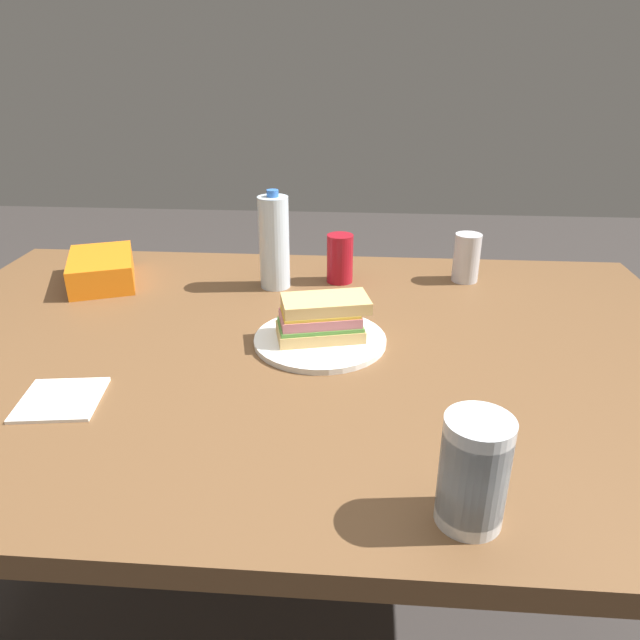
# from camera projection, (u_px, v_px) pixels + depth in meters

# --- Properties ---
(ground_plane) EXTENTS (8.00, 8.00, 0.00)m
(ground_plane) POSITION_uv_depth(u_px,v_px,m) (301.00, 608.00, 1.49)
(ground_plane) COLOR #383330
(dining_table) EXTENTS (1.69, 1.12, 0.76)m
(dining_table) POSITION_uv_depth(u_px,v_px,m) (296.00, 379.00, 1.20)
(dining_table) COLOR brown
(dining_table) RESTS_ON ground_plane
(paper_plate) EXTENTS (0.27, 0.27, 0.01)m
(paper_plate) POSITION_uv_depth(u_px,v_px,m) (320.00, 340.00, 1.18)
(paper_plate) COLOR white
(paper_plate) RESTS_ON dining_table
(sandwich) EXTENTS (0.20, 0.14, 0.08)m
(sandwich) POSITION_uv_depth(u_px,v_px,m) (322.00, 318.00, 1.16)
(sandwich) COLOR #DBB26B
(sandwich) RESTS_ON paper_plate
(soda_can_red) EXTENTS (0.07, 0.07, 0.12)m
(soda_can_red) POSITION_uv_depth(u_px,v_px,m) (340.00, 258.00, 1.46)
(soda_can_red) COLOR maroon
(soda_can_red) RESTS_ON dining_table
(chip_bag) EXTENTS (0.22, 0.27, 0.07)m
(chip_bag) POSITION_uv_depth(u_px,v_px,m) (102.00, 269.00, 1.47)
(chip_bag) COLOR orange
(chip_bag) RESTS_ON dining_table
(plastic_cup_stack) EXTENTS (0.08, 0.08, 0.15)m
(plastic_cup_stack) POSITION_uv_depth(u_px,v_px,m) (474.00, 472.00, 0.70)
(plastic_cup_stack) COLOR silver
(plastic_cup_stack) RESTS_ON dining_table
(water_bottle_spare) EXTENTS (0.07, 0.07, 0.24)m
(water_bottle_spare) POSITION_uv_depth(u_px,v_px,m) (274.00, 242.00, 1.41)
(water_bottle_spare) COLOR silver
(water_bottle_spare) RESTS_ON dining_table
(soda_can_silver) EXTENTS (0.07, 0.07, 0.12)m
(soda_can_silver) POSITION_uv_depth(u_px,v_px,m) (466.00, 258.00, 1.47)
(soda_can_silver) COLOR silver
(soda_can_silver) RESTS_ON dining_table
(paper_napkin) EXTENTS (0.15, 0.15, 0.01)m
(paper_napkin) POSITION_uv_depth(u_px,v_px,m) (61.00, 399.00, 0.98)
(paper_napkin) COLOR white
(paper_napkin) RESTS_ON dining_table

